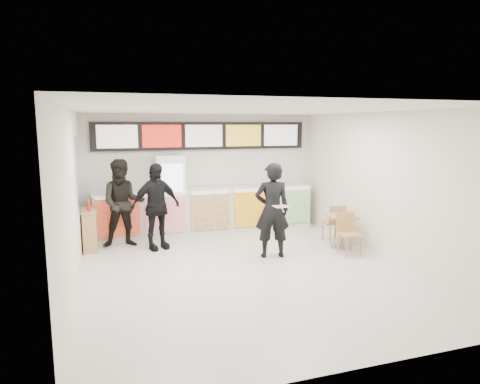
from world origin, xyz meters
name	(u,v)px	position (x,y,z in m)	size (l,w,h in m)	color
floor	(247,271)	(0.00, 0.00, 0.00)	(7.00, 7.00, 0.00)	beige
ceiling	(247,109)	(0.00, 0.00, 3.00)	(7.00, 7.00, 0.00)	white
wall_back	(203,172)	(0.00, 3.50, 1.50)	(6.00, 6.00, 0.00)	silver
wall_left	(72,202)	(-3.00, 0.00, 1.50)	(7.00, 7.00, 0.00)	silver
wall_right	(385,185)	(3.00, 0.00, 1.50)	(7.00, 7.00, 0.00)	silver
service_counter	(207,210)	(0.00, 3.09, 0.57)	(5.56, 0.77, 1.14)	silver
menu_board	(203,136)	(0.00, 3.41, 2.45)	(5.50, 0.14, 0.70)	black
drinks_fridge	(170,195)	(-0.93, 3.11, 1.00)	(0.70, 0.67, 2.00)	white
mirror_panel	(79,171)	(-2.99, 2.45, 1.75)	(0.01, 2.00, 1.50)	#B2B7BF
customer_main	(272,210)	(0.79, 0.68, 0.99)	(0.72, 0.47, 1.98)	black
customer_left	(123,203)	(-2.09, 2.43, 0.99)	(0.96, 0.75, 1.98)	black
customer_mid	(156,206)	(-1.42, 2.00, 0.96)	(1.12, 0.47, 1.92)	black
pizza_slice	(281,206)	(0.79, 0.23, 1.16)	(0.36, 0.36, 0.02)	beige
cafe_table	(341,225)	(2.50, 0.80, 0.52)	(0.72, 1.57, 0.89)	tan
condiment_ledge	(90,229)	(-2.82, 2.39, 0.46)	(0.33, 0.81, 1.08)	tan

